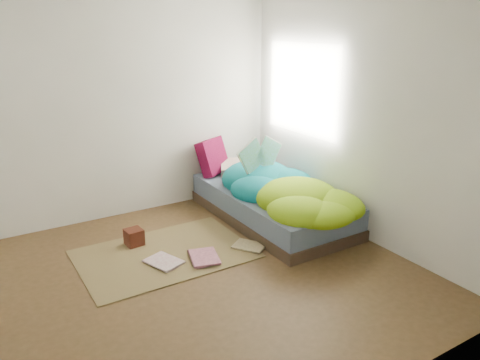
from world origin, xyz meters
The scene contains 12 objects.
ground centered at (0.00, 0.00, 0.00)m, with size 3.50×3.50×0.00m, color #48341B.
room_walls centered at (0.01, 0.01, 1.63)m, with size 3.54×3.54×2.62m.
bed centered at (1.22, 0.72, 0.17)m, with size 1.00×2.00×0.34m.
duvet centered at (1.22, 0.50, 0.51)m, with size 0.96×1.84×0.34m, color #076871, non-canonical shape.
rug centered at (-0.15, 0.55, 0.01)m, with size 1.60×1.10×0.01m, color brown.
pillow_floral centered at (1.30, 1.43, 0.40)m, with size 0.57×0.35×0.13m, color beige.
pillow_magenta centered at (0.96, 1.62, 0.55)m, with size 0.43×0.13×0.43m, color #47041D.
open_book centered at (1.15, 0.85, 0.83)m, with size 0.50×0.11×0.30m, color #2C7C28, non-canonical shape.
wooden_box centered at (-0.33, 0.89, 0.09)m, with size 0.16×0.16×0.16m, color #39110D.
floor_book_a centered at (-0.35, 0.34, 0.02)m, with size 0.24×0.33×0.02m, color silver.
floor_book_b centered at (0.00, 0.28, 0.03)m, with size 0.25×0.34×0.03m, color #CA748E.
floor_book_c centered at (0.52, 0.17, 0.02)m, with size 0.22×0.30×0.02m, color tan.
Camera 1 is at (-1.65, -3.25, 2.11)m, focal length 35.00 mm.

